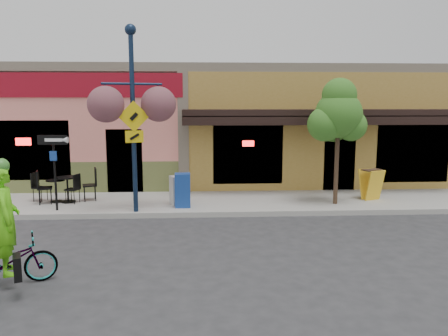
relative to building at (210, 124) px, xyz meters
name	(u,v)px	position (x,y,z in m)	size (l,w,h in m)	color
ground	(217,222)	(0.00, -7.50, -2.25)	(90.00, 90.00, 0.00)	#2D2D30
sidewalk	(214,202)	(0.00, -5.50, -2.17)	(24.00, 3.00, 0.15)	#9E9B93
curb	(216,214)	(0.00, -6.95, -2.17)	(24.00, 0.12, 0.15)	#A8A59E
building	(210,124)	(0.00, 0.00, 0.00)	(18.20, 8.20, 4.50)	#F48678
bicycle	(6,262)	(-3.83, -11.42, -1.81)	(0.59, 1.69, 0.89)	maroon
cyclist_rider	(7,234)	(-3.78, -11.42, -1.29)	(0.70, 0.46, 1.91)	#60D916
lamp_post	(133,120)	(-2.26, -6.79, 0.46)	(1.63, 0.65, 5.12)	#13223C
one_way_sign	(55,173)	(-4.53, -6.54, -1.03)	(0.82, 0.18, 2.15)	black
cafe_set_left	(68,186)	(-4.51, -5.52, -1.58)	(1.72, 0.86, 1.03)	black
cafe_set_right	(56,188)	(-4.87, -5.50, -1.65)	(1.52, 0.76, 0.91)	black
newspaper_box_blue	(183,190)	(-0.96, -6.33, -1.60)	(0.45, 0.40, 0.99)	navy
newspaper_box_grey	(178,190)	(-1.12, -5.99, -1.67)	(0.40, 0.36, 0.86)	#B9B9B9
street_tree	(337,141)	(3.64, -6.16, -0.20)	(1.48, 1.48, 3.80)	#3D7A26
sandwich_board	(375,185)	(5.00, -5.83, -1.61)	(0.58, 0.43, 0.97)	yellow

